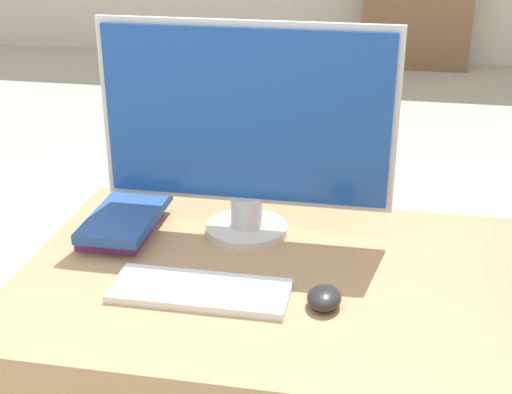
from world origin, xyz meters
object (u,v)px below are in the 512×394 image
at_px(keyboard, 200,291).
at_px(mouse, 324,298).
at_px(monitor, 246,127).
at_px(book_stack, 123,222).

relative_size(keyboard, mouse, 4.27).
height_order(monitor, mouse, monitor).
xyz_separation_m(mouse, book_stack, (-0.49, 0.23, 0.01)).
distance_m(mouse, book_stack, 0.54).
height_order(mouse, book_stack, book_stack).
relative_size(mouse, book_stack, 0.30).
height_order(keyboard, mouse, mouse).
distance_m(monitor, book_stack, 0.37).
distance_m(monitor, keyboard, 0.38).
relative_size(monitor, keyboard, 1.85).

